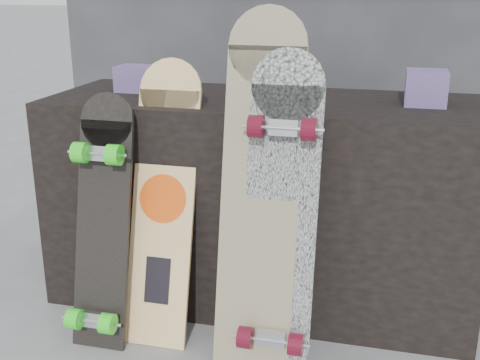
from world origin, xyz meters
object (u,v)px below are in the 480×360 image
(skateboard_dark, at_px, (101,221))
(vendor_table, at_px, (262,200))
(longboard_celtic, at_px, (261,181))
(longboard_cascadia, at_px, (280,211))
(longboard_geisha, at_px, (164,194))

(skateboard_dark, bearing_deg, vendor_table, 43.24)
(vendor_table, bearing_deg, longboard_celtic, -78.73)
(longboard_celtic, relative_size, longboard_cascadia, 1.12)
(vendor_table, relative_size, longboard_celtic, 1.39)
(longboard_geisha, distance_m, skateboard_dark, 0.23)
(longboard_cascadia, bearing_deg, longboard_celtic, 156.14)
(longboard_cascadia, bearing_deg, vendor_table, 109.40)
(longboard_celtic, bearing_deg, vendor_table, 101.27)
(vendor_table, bearing_deg, longboard_cascadia, -70.60)
(longboard_geisha, relative_size, longboard_cascadia, 0.94)
(longboard_cascadia, relative_size, skateboard_dark, 1.19)
(longboard_celtic, height_order, longboard_cascadia, longboard_celtic)
(vendor_table, relative_size, longboard_geisha, 1.65)
(longboard_geisha, xyz_separation_m, skateboard_dark, (-0.19, -0.12, -0.07))
(longboard_geisha, bearing_deg, vendor_table, 49.05)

